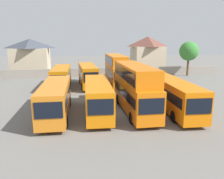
{
  "coord_description": "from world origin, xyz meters",
  "views": [
    {
      "loc": [
        -4.11,
        -22.12,
        7.54
      ],
      "look_at": [
        0.0,
        3.0,
        1.91
      ],
      "focal_mm": 35.93,
      "sensor_mm": 36.0,
      "label": 1
    }
  ],
  "objects": [
    {
      "name": "bus_8",
      "position": [
        6.07,
        14.65,
        1.89
      ],
      "size": [
        2.63,
        10.5,
        3.31
      ],
      "rotation": [
        0.0,
        0.0,
        -1.58
      ],
      "color": "orange",
      "rests_on": "ground"
    },
    {
      "name": "house_terrace_centre",
      "position": [
        13.69,
        32.02,
        4.29
      ],
      "size": [
        7.6,
        6.84,
        8.42
      ],
      "color": "#C6B293",
      "rests_on": "ground"
    },
    {
      "name": "bus_7",
      "position": [
        2.57,
        14.66,
        2.87
      ],
      "size": [
        2.74,
        10.74,
        5.11
      ],
      "rotation": [
        0.0,
        0.0,
        -1.59
      ],
      "color": "orange",
      "rests_on": "ground"
    },
    {
      "name": "depot_boundary_wall",
      "position": [
        0.0,
        24.56,
        0.9
      ],
      "size": [
        56.0,
        0.5,
        1.8
      ],
      "primitive_type": "cube",
      "color": "gray",
      "rests_on": "ground"
    },
    {
      "name": "bus_3",
      "position": [
        2.0,
        0.31,
        2.83
      ],
      "size": [
        2.65,
        10.91,
        5.03
      ],
      "rotation": [
        0.0,
        0.0,
        -1.58
      ],
      "color": "orange",
      "rests_on": "ground"
    },
    {
      "name": "house_terrace_left",
      "position": [
        -14.03,
        31.26,
        3.98
      ],
      "size": [
        8.26,
        7.58,
        7.81
      ],
      "color": "#C6B293",
      "rests_on": "ground"
    },
    {
      "name": "bus_4",
      "position": [
        6.13,
        0.15,
        1.92
      ],
      "size": [
        3.07,
        12.11,
        3.34
      ],
      "rotation": [
        0.0,
        0.0,
        -1.62
      ],
      "color": "orange",
      "rests_on": "ground"
    },
    {
      "name": "ground",
      "position": [
        0.0,
        18.0,
        0.0
      ],
      "size": [
        140.0,
        140.0,
        0.0
      ],
      "primitive_type": "plane",
      "color": "slate"
    },
    {
      "name": "bus_2",
      "position": [
        -1.97,
        0.25,
        1.92
      ],
      "size": [
        2.9,
        10.19,
        3.36
      ],
      "rotation": [
        0.0,
        0.0,
        -1.62
      ],
      "color": "orange",
      "rests_on": "ground"
    },
    {
      "name": "tree_left_of_lot",
      "position": [
        19.68,
        22.56,
        5.2
      ],
      "size": [
        4.01,
        4.01,
        7.25
      ],
      "color": "brown",
      "rests_on": "ground"
    },
    {
      "name": "bus_1",
      "position": [
        -6.19,
        0.24,
        1.9
      ],
      "size": [
        2.78,
        10.4,
        3.33
      ],
      "rotation": [
        0.0,
        0.0,
        -1.59
      ],
      "color": "orange",
      "rests_on": "ground"
    },
    {
      "name": "bus_6",
      "position": [
        -2.16,
        14.62,
        2.02
      ],
      "size": [
        2.82,
        10.16,
        3.56
      ],
      "rotation": [
        0.0,
        0.0,
        -1.53
      ],
      "color": "orange",
      "rests_on": "ground"
    },
    {
      "name": "bus_5",
      "position": [
        -6.41,
        14.3,
        1.88
      ],
      "size": [
        2.83,
        10.44,
        3.28
      ],
      "rotation": [
        0.0,
        0.0,
        -1.6
      ],
      "color": "orange",
      "rests_on": "ground"
    }
  ]
}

